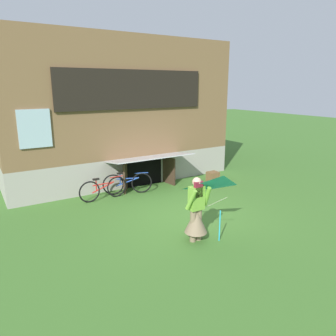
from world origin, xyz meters
The scene contains 7 objects.
ground_plane centered at (0.00, 0.00, 0.00)m, with size 60.00×60.00×0.00m, color #3D6B28.
log_house centered at (0.00, 5.73, 2.54)m, with size 8.23×6.58×5.09m.
person centered at (-0.66, -1.40, 0.63)m, with size 0.60×0.52×1.51m.
kite centered at (-0.42, -1.99, 1.21)m, with size 1.16×1.21×1.49m.
bicycle_blue centered at (-0.58, 2.43, 0.36)m, with size 1.54×0.58×0.74m.
bicycle_red centered at (-1.45, 2.33, 0.35)m, with size 1.58×0.12×0.72m.
wooden_crate centered at (2.64, 1.97, 0.19)m, with size 0.40×0.34×0.39m, color brown.
Camera 1 is at (-4.77, -6.78, 3.45)m, focal length 34.33 mm.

